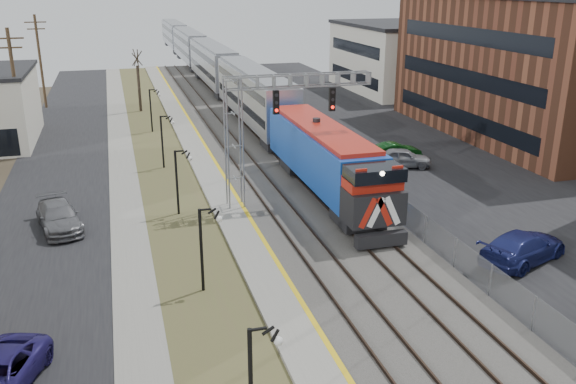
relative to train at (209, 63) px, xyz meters
name	(u,v)px	position (x,y,z in m)	size (l,w,h in m)	color
street_west	(56,189)	(-17.00, -40.60, -2.92)	(7.00, 120.00, 0.04)	black
sidewalk	(124,183)	(-12.50, -40.60, -2.90)	(2.00, 120.00, 0.08)	gray
grass_median	(168,180)	(-9.50, -40.60, -2.91)	(4.00, 120.00, 0.06)	brown
platform	(210,175)	(-6.50, -40.60, -2.82)	(2.00, 120.00, 0.24)	gray
ballast_bed	(277,170)	(-1.50, -40.60, -2.84)	(8.00, 120.00, 0.20)	#595651
parking_lot	(423,158)	(10.50, -40.60, -2.92)	(16.00, 120.00, 0.04)	black
platform_edge	(222,172)	(-5.62, -40.60, -2.69)	(0.24, 120.00, 0.01)	gold
track_near	(250,170)	(-3.50, -40.60, -2.66)	(1.58, 120.00, 0.15)	#2D2119
track_far	(296,166)	(0.00, -40.60, -2.66)	(1.58, 120.00, 0.15)	#2D2119
train	(209,63)	(0.00, 0.00, 0.00)	(3.00, 108.65, 5.33)	#1547B1
signal_gantry	(262,119)	(-4.28, -47.60, 2.65)	(9.00, 1.07, 8.15)	gray
lampposts	(201,249)	(-9.50, -57.31, -0.94)	(0.14, 62.14, 4.00)	black
fence	(330,156)	(2.70, -40.60, -2.14)	(0.04, 120.00, 1.60)	gray
bare_trees	(38,138)	(-18.16, -36.68, -0.24)	(12.30, 42.30, 5.95)	#382D23
car_lot_d	(523,248)	(6.30, -58.95, -2.15)	(2.20, 5.41, 1.57)	navy
car_lot_e	(403,158)	(7.91, -42.31, -2.23)	(1.69, 4.19, 1.43)	gray
car_lot_f	(395,152)	(8.19, -40.35, -2.27)	(1.42, 4.08, 1.34)	#0B3A10
car_street_b	(59,217)	(-16.24, -48.06, -2.21)	(2.05, 5.04, 1.46)	slate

